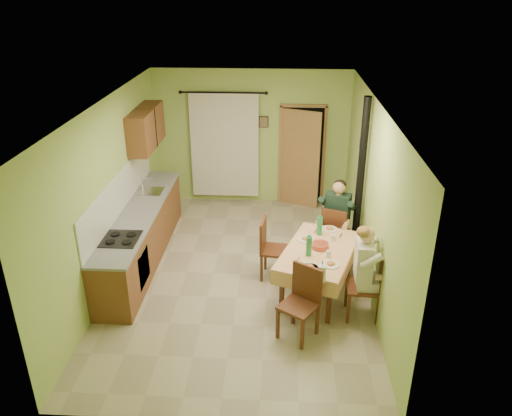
# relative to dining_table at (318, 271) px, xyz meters

# --- Properties ---
(floor) EXTENTS (4.00, 6.00, 0.01)m
(floor) POSITION_rel_dining_table_xyz_m (-1.21, 0.47, -0.38)
(floor) COLOR tan
(floor) RESTS_ON ground
(room_shell) EXTENTS (4.04, 6.04, 2.82)m
(room_shell) POSITION_rel_dining_table_xyz_m (-1.21, 0.47, 1.44)
(room_shell) COLOR #A9CB68
(room_shell) RESTS_ON ground
(kitchen_run) EXTENTS (0.64, 3.64, 1.56)m
(kitchen_run) POSITION_rel_dining_table_xyz_m (-2.92, 0.87, 0.10)
(kitchen_run) COLOR brown
(kitchen_run) RESTS_ON ground
(upper_cabinets) EXTENTS (0.35, 1.40, 0.70)m
(upper_cabinets) POSITION_rel_dining_table_xyz_m (-3.03, 2.17, 1.57)
(upper_cabinets) COLOR brown
(upper_cabinets) RESTS_ON room_shell
(curtain) EXTENTS (1.70, 0.07, 2.22)m
(curtain) POSITION_rel_dining_table_xyz_m (-1.76, 3.37, 0.88)
(curtain) COLOR black
(curtain) RESTS_ON ground
(doorway) EXTENTS (0.96, 0.38, 2.15)m
(doorway) POSITION_rel_dining_table_xyz_m (-0.18, 3.36, 0.67)
(doorway) COLOR black
(doorway) RESTS_ON ground
(dining_table) EXTENTS (1.41, 1.81, 0.76)m
(dining_table) POSITION_rel_dining_table_xyz_m (0.00, 0.00, 0.00)
(dining_table) COLOR #ECAE7B
(dining_table) RESTS_ON ground
(tableware) EXTENTS (0.65, 1.67, 0.33)m
(tableware) POSITION_rel_dining_table_xyz_m (-0.02, -0.10, 0.44)
(tableware) COLOR white
(tableware) RESTS_ON dining_table
(chair_far) EXTENTS (0.54, 0.54, 0.98)m
(chair_far) POSITION_rel_dining_table_xyz_m (0.35, 1.08, -0.09)
(chair_far) COLOR #552A17
(chair_far) RESTS_ON ground
(chair_near) EXTENTS (0.61, 0.61, 1.00)m
(chair_near) POSITION_rel_dining_table_xyz_m (-0.31, -1.02, -0.09)
(chair_near) COLOR #552A17
(chair_near) RESTS_ON ground
(chair_right) EXTENTS (0.48, 0.48, 1.03)m
(chair_right) POSITION_rel_dining_table_xyz_m (0.62, -0.53, -0.09)
(chair_right) COLOR #552A17
(chair_right) RESTS_ON ground
(chair_left) EXTENTS (0.48, 0.48, 0.99)m
(chair_left) POSITION_rel_dining_table_xyz_m (-0.67, 0.44, -0.09)
(chair_left) COLOR #552A17
(chair_left) RESTS_ON ground
(man_far) EXTENTS (0.65, 0.58, 1.39)m
(man_far) POSITION_rel_dining_table_xyz_m (0.36, 1.09, 0.50)
(man_far) COLOR #192D23
(man_far) RESTS_ON chair_far
(man_right) EXTENTS (0.47, 0.59, 1.39)m
(man_right) POSITION_rel_dining_table_xyz_m (0.60, -0.53, 0.50)
(man_right) COLOR silver
(man_right) RESTS_ON chair_right
(stove_flue) EXTENTS (0.24, 0.24, 2.80)m
(stove_flue) POSITION_rel_dining_table_xyz_m (0.69, 1.07, 0.64)
(stove_flue) COLOR black
(stove_flue) RESTS_ON ground
(picture_back) EXTENTS (0.19, 0.03, 0.23)m
(picture_back) POSITION_rel_dining_table_xyz_m (-0.96, 3.44, 1.37)
(picture_back) COLOR black
(picture_back) RESTS_ON room_shell
(picture_right) EXTENTS (0.03, 0.31, 0.21)m
(picture_right) POSITION_rel_dining_table_xyz_m (0.76, 1.67, 1.47)
(picture_right) COLOR brown
(picture_right) RESTS_ON room_shell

